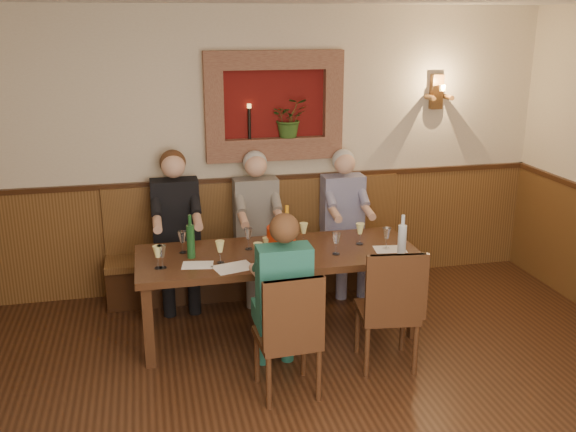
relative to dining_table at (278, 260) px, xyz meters
name	(u,v)px	position (x,y,z in m)	size (l,w,h in m)	color
room_shell	(348,169)	(0.00, -1.85, 1.21)	(6.04, 6.04, 2.82)	beige
wainscoting	(342,382)	(0.00, -1.85, -0.09)	(6.02, 6.02, 1.15)	#553518
wall_niche	(279,111)	(0.24, 1.09, 1.13)	(1.36, 0.30, 1.06)	#5E100D
wall_sconce	(437,93)	(1.90, 1.08, 1.27)	(0.25, 0.20, 0.35)	#553518
dining_table	(278,260)	(0.00, 0.00, 0.00)	(2.40, 0.90, 0.75)	#381C11
bench	(259,260)	(0.00, 0.94, -0.35)	(3.00, 0.45, 1.11)	#381E0F
chair_near_left	(288,358)	(-0.13, -0.98, -0.39)	(0.45, 0.45, 0.98)	#381C11
chair_near_right	(386,331)	(0.72, -0.76, -0.38)	(0.50, 0.50, 1.01)	#381C11
person_bench_left	(177,241)	(-0.81, 0.84, -0.05)	(0.45, 0.55, 1.49)	black
person_bench_mid	(258,238)	(-0.03, 0.84, -0.07)	(0.43, 0.53, 1.45)	#585350
person_bench_right	(344,232)	(0.87, 0.84, -0.08)	(0.42, 0.52, 1.43)	navy
person_chair_front	(282,312)	(-0.14, -0.78, -0.12)	(0.39, 0.48, 1.36)	navy
spittoon_bucket	(281,243)	(0.00, -0.16, 0.21)	(0.24, 0.24, 0.27)	red
wine_bottle_green_a	(287,233)	(0.07, -0.03, 0.25)	(0.09, 0.09, 0.42)	#19471E
wine_bottle_green_b	(191,240)	(-0.74, 0.03, 0.23)	(0.08, 0.08, 0.37)	#19471E
water_bottle	(402,241)	(0.97, -0.39, 0.23)	(0.09, 0.09, 0.38)	silver
tasting_sheet_a	(198,265)	(-0.70, -0.16, 0.08)	(0.25, 0.18, 0.00)	white
tasting_sheet_b	(291,258)	(0.07, -0.17, 0.08)	(0.25, 0.18, 0.00)	white
tasting_sheet_c	(390,249)	(0.96, -0.16, 0.08)	(0.27, 0.19, 0.00)	white
tasting_sheet_d	(234,267)	(-0.42, -0.28, 0.08)	(0.31, 0.22, 0.00)	white
wine_glass_0	(158,257)	(-1.01, -0.17, 0.17)	(0.08, 0.08, 0.19)	#F1EF90
wine_glass_1	(182,242)	(-0.80, 0.16, 0.17)	(0.08, 0.08, 0.19)	white
wine_glass_2	(220,252)	(-0.51, -0.16, 0.17)	(0.08, 0.08, 0.19)	#F1EF90
wine_glass_3	(248,239)	(-0.24, 0.12, 0.17)	(0.08, 0.08, 0.19)	white
wine_glass_4	(267,249)	(-0.12, -0.16, 0.17)	(0.08, 0.08, 0.19)	#F1EF90
wine_glass_5	(304,233)	(0.27, 0.16, 0.17)	(0.08, 0.08, 0.19)	#F1EF90
wine_glass_6	(336,244)	(0.47, -0.17, 0.17)	(0.08, 0.08, 0.19)	white
wine_glass_7	(360,234)	(0.75, 0.04, 0.17)	(0.08, 0.08, 0.19)	#F1EF90
wine_glass_8	(386,238)	(0.93, -0.13, 0.17)	(0.08, 0.08, 0.19)	white
wine_glass_9	(258,254)	(-0.22, -0.27, 0.17)	(0.08, 0.08, 0.19)	#F1EF90
wine_glass_10	(162,257)	(-0.98, -0.17, 0.17)	(0.08, 0.08, 0.19)	white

